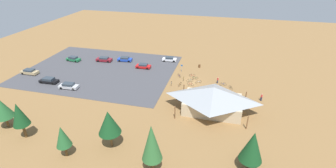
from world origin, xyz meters
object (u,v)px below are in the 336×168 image
(bicycle_orange_near_porch, at_px, (180,84))
(car_black_end_stall, at_px, (49,80))
(pine_far_west, at_px, (152,143))
(bicycle_purple_yard_center, at_px, (179,76))
(bicycle_silver_back_row, at_px, (171,83))
(pine_east, at_px, (62,137))
(bicycle_red_lone_west, at_px, (192,75))
(lot_sign, at_px, (182,67))
(pine_mideast, at_px, (19,115))
(bicycle_red_near_sign, at_px, (191,84))
(car_silver_by_curb, at_px, (69,86))
(car_blue_aisle_side, at_px, (125,59))
(car_maroon_inner_stall, at_px, (104,59))
(car_tan_far_end, at_px, (30,72))
(car_white_mid_lot, at_px, (169,59))
(bicycle_black_trailside, at_px, (231,88))
(car_red_near_entry, at_px, (143,66))
(trash_bin, at_px, (199,66))
(visitor_crossing_yard, at_px, (218,80))
(bike_pavilion, at_px, (213,98))
(bicycle_teal_front_row, at_px, (190,80))
(bicycle_green_edge_north, at_px, (195,78))
(pine_center, at_px, (2,108))
(bicycle_yellow_by_bin, at_px, (183,79))
(bicycle_blue_mid_cluster, at_px, (223,84))
(bicycle_blue_yard_right, at_px, (212,88))
(pine_midwest, at_px, (252,146))
(visitor_by_pavilion, at_px, (261,97))
(pine_far_east, at_px, (109,122))
(bicycle_white_lone_east, at_px, (199,82))

(bicycle_orange_near_porch, distance_m, car_black_end_stall, 33.50)
(pine_far_west, relative_size, car_black_end_stall, 1.71)
(bicycle_purple_yard_center, distance_m, bicycle_silver_back_row, 5.02)
(pine_east, distance_m, bicycle_red_lone_west, 37.48)
(lot_sign, height_order, pine_mideast, pine_mideast)
(bicycle_red_near_sign, distance_m, car_silver_by_curb, 29.98)
(car_blue_aisle_side, bearing_deg, car_maroon_inner_stall, 15.85)
(bicycle_purple_yard_center, height_order, bicycle_red_near_sign, same)
(pine_mideast, xyz_separation_m, bicycle_red_near_sign, (-25.31, -26.69, -4.47))
(car_tan_far_end, distance_m, car_white_mid_lot, 39.62)
(bicycle_black_trailside, bearing_deg, car_red_near_entry, -15.19)
(trash_bin, bearing_deg, bicycle_orange_near_porch, 75.66)
(car_tan_far_end, bearing_deg, bicycle_purple_yard_center, -168.33)
(lot_sign, height_order, bicycle_red_lone_west, lot_sign)
(car_white_mid_lot, height_order, visitor_crossing_yard, visitor_crossing_yard)
(bike_pavilion, bearing_deg, bicycle_teal_front_row, -61.06)
(trash_bin, xyz_separation_m, bicycle_black_trailside, (-9.18, 11.25, -0.08))
(bicycle_green_edge_north, distance_m, car_maroon_inner_stall, 29.51)
(pine_center, relative_size, car_black_end_stall, 1.26)
(pine_east, xyz_separation_m, bicycle_red_near_sign, (-15.50, -28.94, -3.52))
(bicycle_yellow_by_bin, relative_size, bicycle_purple_yard_center, 1.18)
(pine_center, xyz_separation_m, car_blue_aisle_side, (-8.55, -35.86, -3.37))
(bicycle_red_lone_west, height_order, bicycle_purple_yard_center, bicycle_purple_yard_center)
(pine_mideast, height_order, bicycle_orange_near_porch, pine_mideast)
(bicycle_blue_mid_cluster, height_order, car_maroon_inner_stall, car_maroon_inner_stall)
(pine_mideast, xyz_separation_m, visitor_crossing_yard, (-31.78, -29.69, -3.98))
(car_tan_far_end, bearing_deg, car_maroon_inner_stall, -139.42)
(bicycle_blue_mid_cluster, bearing_deg, bicycle_blue_yard_right, 48.03)
(pine_mideast, bearing_deg, car_tan_far_end, -50.33)
(bicycle_purple_yard_center, bearing_deg, car_blue_aisle_side, -20.02)
(car_tan_far_end, xyz_separation_m, car_silver_by_curb, (-15.37, 4.73, 0.01))
(pine_midwest, distance_m, pine_center, 43.82)
(bike_pavilion, bearing_deg, pine_mideast, 27.99)
(bicycle_teal_front_row, bearing_deg, car_maroon_inner_stall, -14.37)
(trash_bin, bearing_deg, bicycle_yellow_by_bin, 72.34)
(pine_center, bearing_deg, car_tan_far_end, -57.72)
(pine_mideast, bearing_deg, bicycle_blue_yard_right, -139.82)
(visitor_crossing_yard, bearing_deg, car_silver_by_curb, 18.68)
(bicycle_red_near_sign, relative_size, visitor_crossing_yard, 1.00)
(bicycle_red_lone_west, distance_m, car_blue_aisle_side, 22.62)
(bicycle_blue_mid_cluster, bearing_deg, bicycle_red_near_sign, 14.08)
(car_white_mid_lot, xyz_separation_m, car_blue_aisle_side, (13.35, 3.43, 0.01))
(visitor_by_pavilion, bearing_deg, car_silver_by_curb, 6.99)
(bicycle_orange_near_porch, relative_size, bicycle_red_near_sign, 1.03)
(bicycle_silver_back_row, bearing_deg, bicycle_blue_mid_cluster, -167.75)
(pine_far_east, xyz_separation_m, visitor_crossing_yard, (-15.90, -28.04, -4.04))
(lot_sign, xyz_separation_m, bicycle_orange_near_porch, (-1.27, 8.29, -1.03))
(bicycle_blue_yard_right, xyz_separation_m, bicycle_green_edge_north, (4.92, -4.43, -0.05))
(bicycle_white_lone_east, xyz_separation_m, car_white_mid_lot, (10.74, -12.51, 0.38))
(bicycle_blue_yard_right, bearing_deg, car_black_end_stall, 9.32)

